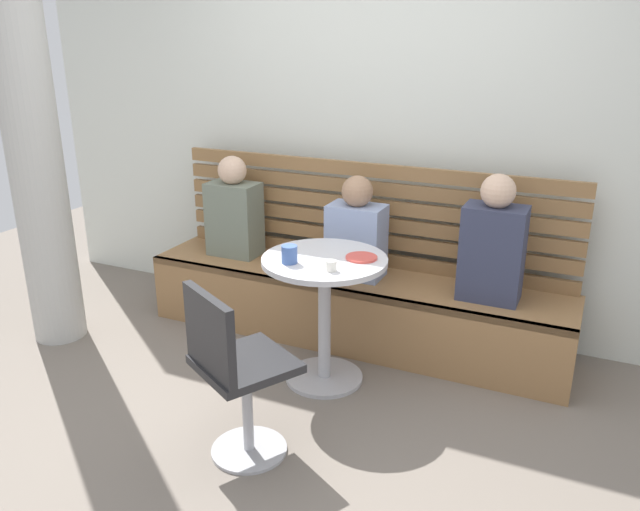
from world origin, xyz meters
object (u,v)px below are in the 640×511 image
Objects in this scene: person_child_middle at (356,233)px; cup_espresso_small at (331,266)px; booth_bench at (352,307)px; white_chair at (234,369)px; cafe_table at (324,296)px; plate_small at (361,257)px; person_adult at (493,245)px; cup_mug_blue at (289,254)px; person_child_left at (234,212)px.

person_child_middle reaches higher than cup_espresso_small.
booth_bench is 3.18× the size of white_chair.
white_chair is 1.37m from person_child_middle.
booth_bench is 3.65× the size of cafe_table.
person_child_middle is 11.34× the size of cup_espresso_small.
plate_small is (0.21, -0.47, 0.03)m from person_child_middle.
person_child_middle is at bearing 179.12° from person_adult.
white_chair reaches higher than plate_small.
booth_bench is at bearing 103.07° from cup_espresso_small.
cup_mug_blue is (-0.10, -0.69, 0.07)m from person_child_middle.
cup_espresso_small is at bearing -76.93° from booth_bench.
plate_small is at bearing 21.60° from cafe_table.
cup_espresso_small reaches higher than booth_bench.
booth_bench is 48.21× the size of cup_espresso_small.
cup_espresso_small is (-0.68, -0.69, 0.00)m from person_adult.
cup_mug_blue is at bearing -98.47° from person_child_middle.
person_adult is 0.76m from plate_small.
person_child_left is (-1.72, 0.05, -0.02)m from person_adult.
person_child_middle is (0.90, -0.04, -0.02)m from person_child_left.
person_adult reaches higher than person_child_middle.
person_child_left is at bearing 148.13° from cafe_table.
person_child_middle is at bearing 13.86° from booth_bench.
person_child_middle is at bearing -2.32° from person_child_left.
person_child_middle reaches higher than booth_bench.
booth_bench is 28.42× the size of cup_mug_blue.
cafe_table is 0.30m from plate_small.
cafe_table is at bearing -31.87° from person_child_left.
booth_bench is at bearing 83.17° from cup_mug_blue.
plate_small is (-0.61, -0.46, -0.02)m from person_adult.
plate_small is (0.26, 0.88, 0.28)m from white_chair.
cup_espresso_small is 0.59× the size of cup_mug_blue.
plate_small reaches higher than booth_bench.
person_child_left is at bearing 137.59° from cup_mug_blue.
white_chair reaches higher than cup_espresso_small.
person_child_middle is at bearing 101.36° from cup_espresso_small.
white_chair is at bearing -123.10° from person_adult.
cup_espresso_small reaches higher than cafe_table.
plate_small is at bearing -63.08° from booth_bench.
person_child_left is (-0.93, 0.58, 0.22)m from cafe_table.
person_adult reaches higher than plate_small.
person_adult is at bearing -0.51° from booth_bench.
booth_bench is 3.73× the size of person_adult.
cup_mug_blue is at bearing -42.41° from person_child_left.
person_adult is 12.93× the size of cup_espresso_small.
white_chair is 1.17× the size of person_adult.
person_child_middle is at bearing 87.94° from white_chair.
cup_espresso_small is at bearing -2.99° from cup_mug_blue.
person_child_middle is (-0.03, 0.54, 0.20)m from cafe_table.
cafe_table is at bearing 124.21° from cup_espresso_small.
white_chair is (-0.03, -1.34, 0.24)m from booth_bench.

